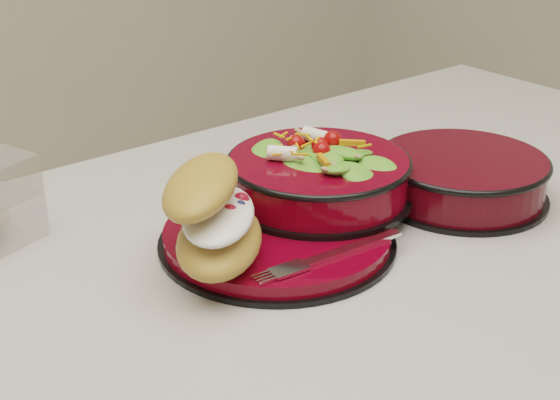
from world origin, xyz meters
TOP-DOWN VIEW (x-y plane):
  - dinner_plate at (-0.11, 0.02)m, footprint 0.26×0.26m
  - salad_bowl at (-0.03, 0.05)m, footprint 0.22×0.22m
  - croissant at (-0.20, 0.01)m, footprint 0.16×0.18m
  - fork at (-0.11, -0.06)m, footprint 0.16×0.03m
  - extra_bowl at (0.13, -0.03)m, footprint 0.21×0.21m

SIDE VIEW (x-z plane):
  - dinner_plate at x=-0.11m, z-range 0.90..0.92m
  - fork at x=-0.11m, z-range 0.92..0.92m
  - extra_bowl at x=0.13m, z-range 0.90..0.96m
  - salad_bowl at x=-0.03m, z-range 0.91..1.00m
  - croissant at x=-0.20m, z-range 0.92..1.01m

